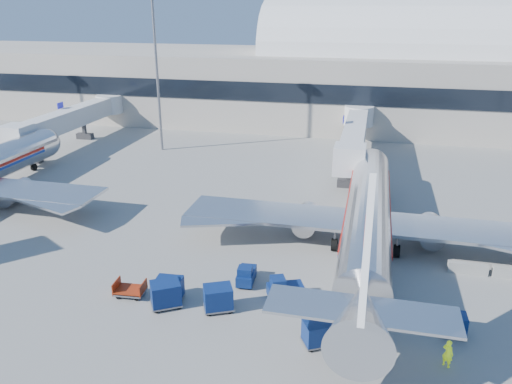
% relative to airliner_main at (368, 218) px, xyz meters
% --- Properties ---
extents(ground, '(260.00, 260.00, 0.00)m').
position_rel_airliner_main_xyz_m(ground, '(-10.00, -4.51, -2.93)').
color(ground, gray).
rests_on(ground, ground).
extents(terminal, '(170.00, 28.15, 21.00)m').
position_rel_airliner_main_xyz_m(terminal, '(-23.60, 51.46, 4.60)').
color(terminal, '#B2AA9E').
rests_on(terminal, ground).
extents(airliner_main, '(32.00, 37.26, 12.07)m').
position_rel_airliner_main_xyz_m(airliner_main, '(0.00, 0.00, 0.00)').
color(airliner_main, silver).
rests_on(airliner_main, ground).
extents(jetbridge_near, '(4.40, 27.50, 6.25)m').
position_rel_airliner_main_xyz_m(jetbridge_near, '(-2.40, 26.30, 1.00)').
color(jetbridge_near, silver).
rests_on(jetbridge_near, ground).
extents(jetbridge_mid, '(4.40, 27.50, 6.25)m').
position_rel_airliner_main_xyz_m(jetbridge_mid, '(-44.40, 26.30, 1.00)').
color(jetbridge_mid, silver).
rests_on(jetbridge_mid, ground).
extents(mast_west, '(2.00, 1.20, 22.60)m').
position_rel_airliner_main_xyz_m(mast_west, '(-30.00, 25.49, 11.87)').
color(mast_west, slate).
rests_on(mast_west, ground).
extents(barrier_near, '(3.00, 0.55, 0.90)m').
position_rel_airliner_main_xyz_m(barrier_near, '(8.00, -2.51, -2.48)').
color(barrier_near, '#9E9E96').
rests_on(barrier_near, ground).
extents(tug_lead, '(2.86, 2.20, 1.67)m').
position_rel_airliner_main_xyz_m(tug_lead, '(-5.48, -9.31, -2.16)').
color(tug_lead, '#0B1F54').
rests_on(tug_lead, ground).
extents(tug_right, '(2.77, 2.50, 1.64)m').
position_rel_airliner_main_xyz_m(tug_right, '(-0.12, -7.48, -2.18)').
color(tug_right, '#0B1F54').
rests_on(tug_right, ground).
extents(tug_left, '(1.37, 2.50, 1.58)m').
position_rel_airliner_main_xyz_m(tug_left, '(-8.65, -8.00, -2.21)').
color(tug_left, '#0B1F54').
rests_on(tug_left, ground).
extents(cart_train_a, '(2.50, 2.27, 1.79)m').
position_rel_airliner_main_xyz_m(cart_train_a, '(-9.63, -11.87, -1.97)').
color(cart_train_a, '#0B1F54').
rests_on(cart_train_a, ground).
extents(cart_train_b, '(2.63, 2.47, 1.85)m').
position_rel_airliner_main_xyz_m(cart_train_b, '(-13.32, -12.31, -1.94)').
color(cart_train_b, '#0B1F54').
rests_on(cart_train_b, ground).
extents(cart_train_c, '(2.06, 1.64, 1.73)m').
position_rel_airliner_main_xyz_m(cart_train_c, '(-13.39, -11.55, -2.00)').
color(cart_train_c, '#0B1F54').
rests_on(cart_train_c, ground).
extents(cart_solo_near, '(2.26, 2.09, 1.60)m').
position_rel_airliner_main_xyz_m(cart_solo_near, '(-2.48, -14.08, -2.07)').
color(cart_solo_near, '#0B1F54').
rests_on(cart_solo_near, ground).
extents(cart_solo_far, '(1.70, 1.32, 1.47)m').
position_rel_airliner_main_xyz_m(cart_solo_far, '(5.83, -11.04, -2.14)').
color(cart_solo_far, '#0B1F54').
rests_on(cart_solo_far, ground).
extents(cart_open_red, '(2.25, 1.67, 0.58)m').
position_rel_airliner_main_xyz_m(cart_open_red, '(-16.38, -11.66, -2.51)').
color(cart_open_red, slate).
rests_on(cart_open_red, ground).
extents(ramp_worker, '(0.78, 0.73, 1.78)m').
position_rel_airliner_main_xyz_m(ramp_worker, '(5.12, -14.31, -2.04)').
color(ramp_worker, '#C8FF1A').
rests_on(ramp_worker, ground).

